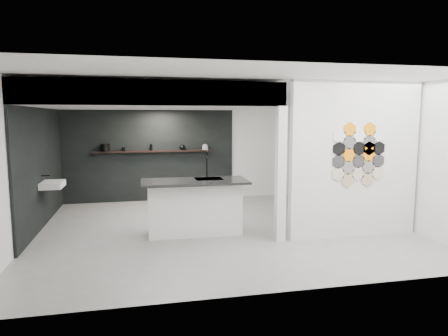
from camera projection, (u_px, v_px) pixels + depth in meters
The scene contains 17 objects.
floor at pixel (222, 228), 7.84m from camera, with size 7.00×6.00×0.01m, color gray.
partition_panel at pixel (355, 160), 7.17m from camera, with size 2.45×0.15×2.80m, color silver.
bay_clad_back at pixel (149, 156), 10.30m from camera, with size 4.40×0.04×2.35m, color black.
bay_clad_left at pixel (41, 167), 7.93m from camera, with size 0.04×4.00×2.35m, color black.
bulkhead at pixel (150, 98), 8.22m from camera, with size 4.40×4.00×0.40m, color silver.
corner_column at pixel (281, 175), 6.90m from camera, with size 0.16×0.16×2.35m, color silver.
fascia_beam at pixel (155, 93), 6.36m from camera, with size 4.40×0.16×0.40m, color silver.
wall_basin at pixel (53, 185), 7.83m from camera, with size 0.40×0.60×0.12m, color silver.
display_shelf at pixel (153, 151), 10.20m from camera, with size 3.00×0.15×0.04m, color black.
kitchen_island at pixel (194, 206), 7.41m from camera, with size 1.94×0.88×1.55m.
stockpot at pixel (105, 148), 9.94m from camera, with size 0.22×0.22×0.18m, color black.
kettle at pixel (182, 147), 10.35m from camera, with size 0.16×0.16×0.13m, color black.
glass_bowl at pixel (205, 147), 10.48m from camera, with size 0.15×0.15×0.11m, color gray.
glass_vase at pixel (205, 147), 10.48m from camera, with size 0.10×0.10×0.14m, color gray.
bottle_dark at pixel (151, 147), 10.18m from camera, with size 0.06×0.06×0.16m, color black.
utensil_cup at pixel (123, 149), 10.04m from camera, with size 0.08×0.08×0.10m, color black.
hex_tile_cluster at pixel (359, 155), 7.08m from camera, with size 1.04×0.02×1.16m.
Camera 1 is at (-1.59, -7.46, 2.16)m, focal length 32.00 mm.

